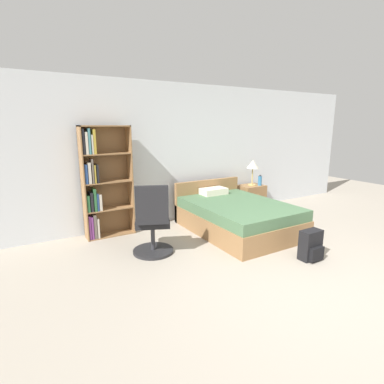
# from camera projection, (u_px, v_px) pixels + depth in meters

# --- Properties ---
(ground_plane) EXTENTS (14.00, 14.00, 0.00)m
(ground_plane) POSITION_uv_depth(u_px,v_px,m) (323.00, 290.00, 3.39)
(ground_plane) COLOR #A39989
(wall_back) EXTENTS (9.00, 0.06, 2.60)m
(wall_back) POSITION_uv_depth(u_px,v_px,m) (184.00, 153.00, 5.83)
(wall_back) COLOR silver
(wall_back) RESTS_ON ground_plane
(bookshelf) EXTENTS (0.79, 0.28, 1.83)m
(bookshelf) POSITION_uv_depth(u_px,v_px,m) (101.00, 183.00, 4.86)
(bookshelf) COLOR olive
(bookshelf) RESTS_ON ground_plane
(bed) EXTENTS (1.45, 2.01, 0.77)m
(bed) POSITION_uv_depth(u_px,v_px,m) (236.00, 216.00, 5.29)
(bed) COLOR olive
(bed) RESTS_ON ground_plane
(office_chair) EXTENTS (0.64, 0.69, 1.05)m
(office_chair) POSITION_uv_depth(u_px,v_px,m) (153.00, 224.00, 4.23)
(office_chair) COLOR #232326
(office_chair) RESTS_ON ground_plane
(nightstand) EXTENTS (0.54, 0.43, 0.56)m
(nightstand) POSITION_uv_depth(u_px,v_px,m) (251.00, 198.00, 6.52)
(nightstand) COLOR olive
(nightstand) RESTS_ON ground_plane
(table_lamp) EXTENTS (0.27, 0.27, 0.55)m
(table_lamp) POSITION_uv_depth(u_px,v_px,m) (253.00, 165.00, 6.37)
(table_lamp) COLOR tan
(table_lamp) RESTS_ON nightstand
(water_bottle) EXTENTS (0.08, 0.08, 0.23)m
(water_bottle) POSITION_uv_depth(u_px,v_px,m) (260.00, 181.00, 6.42)
(water_bottle) COLOR teal
(water_bottle) RESTS_ON nightstand
(backpack_black) EXTENTS (0.31, 0.23, 0.42)m
(backpack_black) POSITION_uv_depth(u_px,v_px,m) (311.00, 246.00, 4.14)
(backpack_black) COLOR black
(backpack_black) RESTS_ON ground_plane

